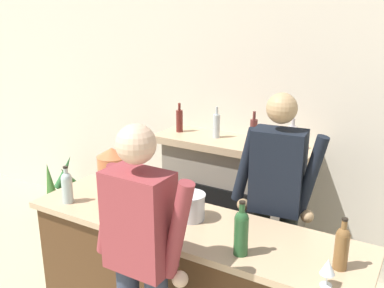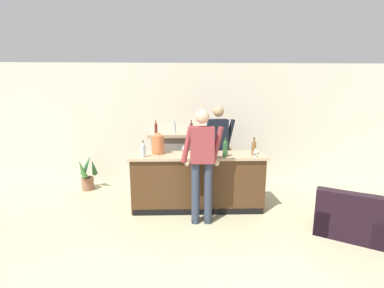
{
  "view_description": "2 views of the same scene",
  "coord_description": "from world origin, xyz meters",
  "px_view_note": "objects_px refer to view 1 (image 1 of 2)",
  "views": [
    {
      "loc": [
        1.14,
        0.85,
        2.34
      ],
      "look_at": [
        -0.42,
        3.5,
        1.39
      ],
      "focal_mm": 40.0,
      "sensor_mm": 36.0,
      "label": 1
    },
    {
      "loc": [
        -0.4,
        -1.37,
        1.99
      ],
      "look_at": [
        -0.28,
        3.16,
        1.17
      ],
      "focal_mm": 24.0,
      "sensor_mm": 36.0,
      "label": 2
    }
  ],
  "objects_px": {
    "ice_bucket_steel": "(191,206)",
    "wine_glass_back_row": "(328,267)",
    "person_bartender": "(276,205)",
    "wine_bottle_cabernet_heavy": "(342,246)",
    "wine_glass_front_right": "(164,196)",
    "copper_dispenser": "(113,172)",
    "fireplace_stone": "(232,198)",
    "person_customer": "(141,265)",
    "wine_bottle_burgundy_dark": "(67,186)",
    "wine_bottle_riesling_slim": "(241,231)",
    "potted_plant_corner": "(62,191)"
  },
  "relations": [
    {
      "from": "copper_dispenser",
      "to": "wine_bottle_cabernet_heavy",
      "type": "bearing_deg",
      "value": -3.54
    },
    {
      "from": "fireplace_stone",
      "to": "person_bartender",
      "type": "distance_m",
      "value": 1.13
    },
    {
      "from": "potted_plant_corner",
      "to": "person_bartender",
      "type": "distance_m",
      "value": 2.9
    },
    {
      "from": "copper_dispenser",
      "to": "wine_glass_back_row",
      "type": "relative_size",
      "value": 2.51
    },
    {
      "from": "potted_plant_corner",
      "to": "copper_dispenser",
      "type": "relative_size",
      "value": 1.92
    },
    {
      "from": "potted_plant_corner",
      "to": "copper_dispenser",
      "type": "xyz_separation_m",
      "value": [
        1.65,
        -0.94,
        0.87
      ]
    },
    {
      "from": "fireplace_stone",
      "to": "person_customer",
      "type": "xyz_separation_m",
      "value": [
        0.32,
        -1.86,
        0.4
      ]
    },
    {
      "from": "copper_dispenser",
      "to": "wine_bottle_cabernet_heavy",
      "type": "distance_m",
      "value": 1.69
    },
    {
      "from": "person_bartender",
      "to": "wine_bottle_cabernet_heavy",
      "type": "distance_m",
      "value": 0.79
    },
    {
      "from": "wine_bottle_burgundy_dark",
      "to": "wine_glass_back_row",
      "type": "xyz_separation_m",
      "value": [
        1.89,
        -0.05,
        -0.02
      ]
    },
    {
      "from": "copper_dispenser",
      "to": "wine_glass_back_row",
      "type": "xyz_separation_m",
      "value": [
        1.66,
        -0.3,
        -0.09
      ]
    },
    {
      "from": "person_bartender",
      "to": "wine_glass_back_row",
      "type": "height_order",
      "value": "person_bartender"
    },
    {
      "from": "person_customer",
      "to": "wine_glass_back_row",
      "type": "bearing_deg",
      "value": 20.32
    },
    {
      "from": "fireplace_stone",
      "to": "person_customer",
      "type": "relative_size",
      "value": 0.83
    },
    {
      "from": "fireplace_stone",
      "to": "wine_bottle_cabernet_heavy",
      "type": "distance_m",
      "value": 1.9
    },
    {
      "from": "wine_bottle_burgundy_dark",
      "to": "wine_bottle_cabernet_heavy",
      "type": "bearing_deg",
      "value": 4.28
    },
    {
      "from": "fireplace_stone",
      "to": "wine_bottle_riesling_slim",
      "type": "height_order",
      "value": "fireplace_stone"
    },
    {
      "from": "person_bartender",
      "to": "wine_bottle_burgundy_dark",
      "type": "relative_size",
      "value": 6.53
    },
    {
      "from": "person_customer",
      "to": "ice_bucket_steel",
      "type": "distance_m",
      "value": 0.63
    },
    {
      "from": "fireplace_stone",
      "to": "person_customer",
      "type": "distance_m",
      "value": 1.93
    },
    {
      "from": "wine_bottle_riesling_slim",
      "to": "wine_bottle_cabernet_heavy",
      "type": "bearing_deg",
      "value": 15.21
    },
    {
      "from": "ice_bucket_steel",
      "to": "wine_bottle_riesling_slim",
      "type": "height_order",
      "value": "wine_bottle_riesling_slim"
    },
    {
      "from": "person_bartender",
      "to": "potted_plant_corner",
      "type": "bearing_deg",
      "value": 169.56
    },
    {
      "from": "fireplace_stone",
      "to": "ice_bucket_steel",
      "type": "height_order",
      "value": "fireplace_stone"
    },
    {
      "from": "person_customer",
      "to": "person_bartender",
      "type": "xyz_separation_m",
      "value": [
        0.38,
        1.08,
        0.01
      ]
    },
    {
      "from": "fireplace_stone",
      "to": "wine_bottle_burgundy_dark",
      "type": "xyz_separation_m",
      "value": [
        -0.65,
        -1.46,
        0.52
      ]
    },
    {
      "from": "ice_bucket_steel",
      "to": "wine_glass_back_row",
      "type": "bearing_deg",
      "value": -16.23
    },
    {
      "from": "fireplace_stone",
      "to": "wine_glass_back_row",
      "type": "relative_size",
      "value": 9.66
    },
    {
      "from": "fireplace_stone",
      "to": "copper_dispenser",
      "type": "xyz_separation_m",
      "value": [
        -0.42,
        -1.22,
        0.58
      ]
    },
    {
      "from": "wine_bottle_cabernet_heavy",
      "to": "wine_glass_back_row",
      "type": "bearing_deg",
      "value": -97.03
    },
    {
      "from": "copper_dispenser",
      "to": "ice_bucket_steel",
      "type": "bearing_deg",
      "value": -1.33
    },
    {
      "from": "wine_glass_front_right",
      "to": "ice_bucket_steel",
      "type": "bearing_deg",
      "value": -6.37
    },
    {
      "from": "fireplace_stone",
      "to": "wine_glass_front_right",
      "type": "height_order",
      "value": "fireplace_stone"
    },
    {
      "from": "person_customer",
      "to": "wine_glass_back_row",
      "type": "xyz_separation_m",
      "value": [
        0.92,
        0.34,
        0.1
      ]
    },
    {
      "from": "person_bartender",
      "to": "wine_glass_back_row",
      "type": "xyz_separation_m",
      "value": [
        0.54,
        -0.73,
        0.09
      ]
    },
    {
      "from": "wine_bottle_riesling_slim",
      "to": "wine_bottle_burgundy_dark",
      "type": "relative_size",
      "value": 1.19
    },
    {
      "from": "fireplace_stone",
      "to": "potted_plant_corner",
      "type": "xyz_separation_m",
      "value": [
        -2.07,
        -0.27,
        -0.29
      ]
    },
    {
      "from": "person_customer",
      "to": "copper_dispenser",
      "type": "xyz_separation_m",
      "value": [
        -0.74,
        0.64,
        0.19
      ]
    },
    {
      "from": "fireplace_stone",
      "to": "person_bartender",
      "type": "relative_size",
      "value": 0.82
    },
    {
      "from": "potted_plant_corner",
      "to": "person_bartender",
      "type": "relative_size",
      "value": 0.41
    },
    {
      "from": "wine_bottle_riesling_slim",
      "to": "person_customer",
      "type": "bearing_deg",
      "value": -136.75
    },
    {
      "from": "copper_dispenser",
      "to": "wine_bottle_burgundy_dark",
      "type": "bearing_deg",
      "value": -132.35
    },
    {
      "from": "wine_bottle_riesling_slim",
      "to": "wine_glass_back_row",
      "type": "bearing_deg",
      "value": -5.94
    },
    {
      "from": "fireplace_stone",
      "to": "wine_glass_front_right",
      "type": "bearing_deg",
      "value": -88.27
    },
    {
      "from": "wine_bottle_riesling_slim",
      "to": "wine_glass_front_right",
      "type": "xyz_separation_m",
      "value": [
        -0.7,
        0.26,
        -0.04
      ]
    },
    {
      "from": "ice_bucket_steel",
      "to": "wine_bottle_cabernet_heavy",
      "type": "distance_m",
      "value": 1.01
    },
    {
      "from": "ice_bucket_steel",
      "to": "wine_glass_back_row",
      "type": "distance_m",
      "value": 1.02
    },
    {
      "from": "copper_dispenser",
      "to": "wine_glass_front_right",
      "type": "xyz_separation_m",
      "value": [
        0.46,
        0.01,
        -0.09
      ]
    },
    {
      "from": "wine_bottle_burgundy_dark",
      "to": "ice_bucket_steel",
      "type": "bearing_deg",
      "value": 14.25
    },
    {
      "from": "wine_glass_front_right",
      "to": "person_customer",
      "type": "bearing_deg",
      "value": -66.38
    }
  ]
}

